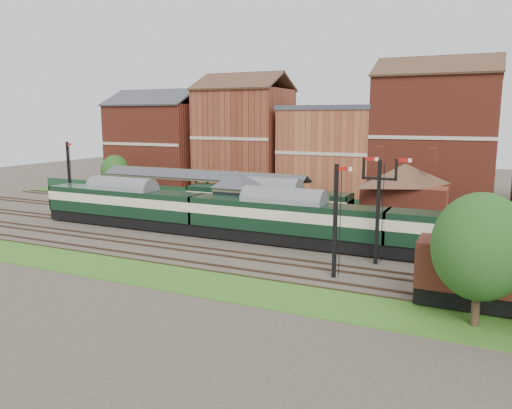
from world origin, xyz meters
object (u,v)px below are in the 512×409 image
at_px(dmu_train, 284,218).
at_px(goods_van_a, 478,270).
at_px(signal_box, 237,199).
at_px(platform_railcar, 266,203).
at_px(semaphore_bracket, 379,205).

xyz_separation_m(dmu_train, goods_van_a, (15.93, -9.00, -0.06)).
bearing_deg(dmu_train, goods_van_a, -29.46).
height_order(signal_box, platform_railcar, signal_box).
height_order(signal_box, dmu_train, signal_box).
distance_m(semaphore_bracket, platform_railcar, 16.24).
xyz_separation_m(platform_railcar, goods_van_a, (20.55, -15.50, -0.05)).
height_order(semaphore_bracket, dmu_train, semaphore_bracket).
relative_size(signal_box, dmu_train, 0.11).
distance_m(signal_box, dmu_train, 7.16).
relative_size(signal_box, platform_railcar, 0.34).
distance_m(dmu_train, goods_van_a, 18.30).
bearing_deg(platform_railcar, goods_van_a, -37.03).
bearing_deg(signal_box, platform_railcar, 62.22).
bearing_deg(dmu_train, semaphore_bracket, -16.01).
xyz_separation_m(signal_box, platform_railcar, (1.71, 3.25, -0.79)).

